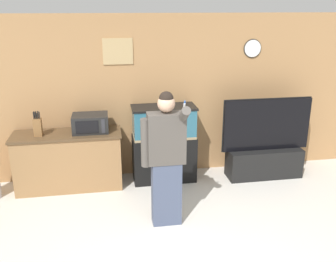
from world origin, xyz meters
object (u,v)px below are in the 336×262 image
(counter_island, at_px, (69,160))
(aquarium_on_stand, at_px, (164,144))
(microwave, at_px, (90,123))
(knife_block, at_px, (38,127))
(tv_on_stand, at_px, (264,154))
(person_standing, at_px, (166,158))

(counter_island, relative_size, aquarium_on_stand, 1.32)
(counter_island, distance_m, microwave, 0.68)
(counter_island, xyz_separation_m, knife_block, (-0.39, -0.04, 0.58))
(aquarium_on_stand, bearing_deg, tv_on_stand, -5.79)
(tv_on_stand, bearing_deg, person_standing, -148.53)
(counter_island, relative_size, knife_block, 4.48)
(tv_on_stand, bearing_deg, knife_block, 178.62)
(counter_island, height_order, person_standing, person_standing)
(knife_block, xyz_separation_m, aquarium_on_stand, (1.88, 0.08, -0.41))
(counter_island, distance_m, tv_on_stand, 3.13)
(counter_island, relative_size, person_standing, 0.92)
(counter_island, xyz_separation_m, microwave, (0.36, 0.03, 0.58))
(microwave, xyz_separation_m, aquarium_on_stand, (1.13, 0.01, -0.41))
(aquarium_on_stand, bearing_deg, knife_block, -177.49)
(counter_island, bearing_deg, aquarium_on_stand, 1.56)
(aquarium_on_stand, bearing_deg, person_standing, -98.02)
(microwave, bearing_deg, aquarium_on_stand, 0.64)
(knife_block, distance_m, person_standing, 2.08)
(tv_on_stand, height_order, person_standing, person_standing)
(knife_block, relative_size, aquarium_on_stand, 0.29)
(aquarium_on_stand, relative_size, tv_on_stand, 0.84)
(tv_on_stand, bearing_deg, counter_island, 177.69)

